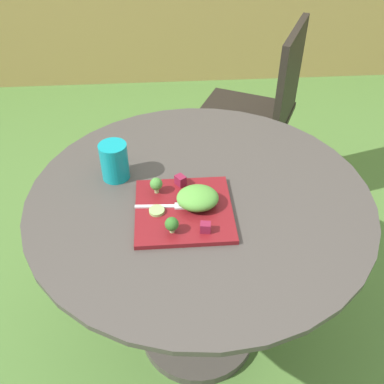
% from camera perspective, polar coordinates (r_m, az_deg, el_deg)
% --- Properties ---
extents(ground_plane, '(12.00, 12.00, 0.00)m').
position_cam_1_polar(ground_plane, '(1.83, 0.75, -17.75)').
color(ground_plane, '#4C7533').
extents(patio_table, '(1.01, 1.01, 0.72)m').
position_cam_1_polar(patio_table, '(1.44, 0.91, -7.17)').
color(patio_table, '#423D38').
rests_on(patio_table, ground_plane).
extents(patio_chair, '(0.59, 0.59, 0.90)m').
position_cam_1_polar(patio_chair, '(2.16, 9.13, 11.25)').
color(patio_chair, black).
rests_on(patio_chair, ground_plane).
extents(salad_plate, '(0.27, 0.27, 0.01)m').
position_cam_1_polar(salad_plate, '(1.22, -1.07, -2.38)').
color(salad_plate, maroon).
rests_on(salad_plate, patio_table).
extents(drinking_glass, '(0.08, 0.08, 0.12)m').
position_cam_1_polar(drinking_glass, '(1.33, -10.03, 3.73)').
color(drinking_glass, '#0F8C93').
rests_on(drinking_glass, patio_table).
extents(fork, '(0.15, 0.03, 0.00)m').
position_cam_1_polar(fork, '(1.22, -3.09, -1.85)').
color(fork, silver).
rests_on(fork, salad_plate).
extents(lettuce_mound, '(0.12, 0.10, 0.05)m').
position_cam_1_polar(lettuce_mound, '(1.20, 0.73, -0.77)').
color(lettuce_mound, '#519338').
rests_on(lettuce_mound, salad_plate).
extents(broccoli_floret_0, '(0.04, 0.04, 0.05)m').
position_cam_1_polar(broccoli_floret_0, '(1.13, -2.65, -4.21)').
color(broccoli_floret_0, '#99B770').
rests_on(broccoli_floret_0, salad_plate).
extents(broccoli_floret_1, '(0.04, 0.04, 0.05)m').
position_cam_1_polar(broccoli_floret_1, '(1.24, -4.67, 0.89)').
color(broccoli_floret_1, '#99B770').
rests_on(broccoli_floret_1, salad_plate).
extents(cucumber_slice_0, '(0.04, 0.04, 0.01)m').
position_cam_1_polar(cucumber_slice_0, '(1.20, -4.60, -2.44)').
color(cucumber_slice_0, '#8EB766').
rests_on(cucumber_slice_0, salad_plate).
extents(beet_chunk_0, '(0.04, 0.04, 0.03)m').
position_cam_1_polar(beet_chunk_0, '(1.28, -1.51, 1.53)').
color(beet_chunk_0, maroon).
rests_on(beet_chunk_0, salad_plate).
extents(beet_chunk_1, '(0.03, 0.03, 0.03)m').
position_cam_1_polar(beet_chunk_1, '(1.14, 1.66, -4.62)').
color(beet_chunk_1, maroon).
rests_on(beet_chunk_1, salad_plate).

